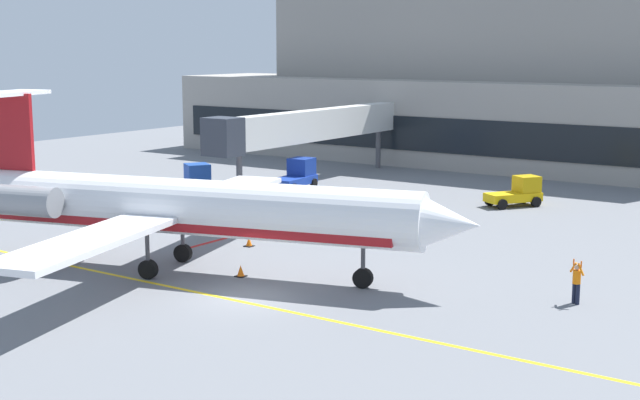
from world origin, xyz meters
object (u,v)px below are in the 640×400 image
(baggage_tug, at_px, (297,175))
(marshaller, at_px, (577,282))
(pushback_tractor, at_px, (189,181))
(belt_loader, at_px, (518,193))
(regional_jet, at_px, (177,207))

(baggage_tug, xyz_separation_m, marshaller, (27.69, -18.08, -0.06))
(pushback_tractor, bearing_deg, belt_loader, 24.10)
(baggage_tug, relative_size, marshaller, 2.29)
(pushback_tractor, height_order, belt_loader, pushback_tractor)
(regional_jet, distance_m, marshaller, 18.56)
(baggage_tug, height_order, belt_loader, baggage_tug)
(marshaller, bearing_deg, pushback_tractor, 161.13)
(belt_loader, bearing_deg, regional_jet, -104.40)
(regional_jet, xyz_separation_m, baggage_tug, (-10.08, 23.55, -2.13))
(pushback_tractor, bearing_deg, marshaller, -18.87)
(belt_loader, xyz_separation_m, marshaller, (10.94, -20.49, 0.04))
(pushback_tractor, bearing_deg, regional_jet, -48.50)
(baggage_tug, distance_m, marshaller, 33.07)
(pushback_tractor, relative_size, marshaller, 2.32)
(regional_jet, bearing_deg, belt_loader, 75.60)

